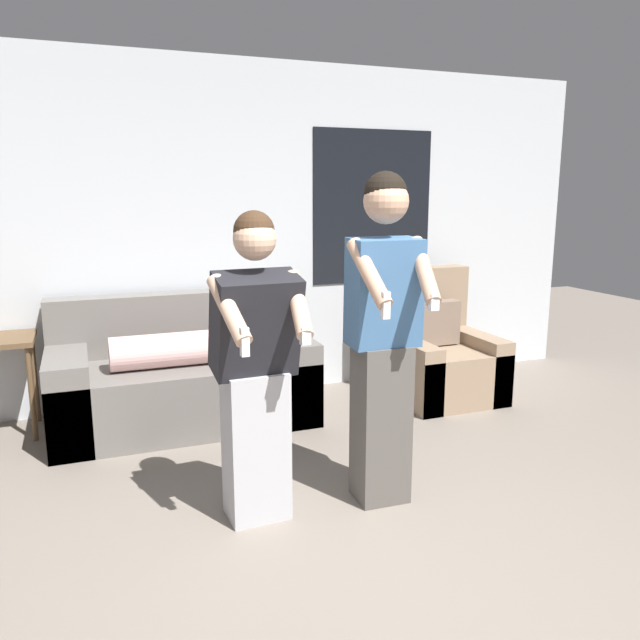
{
  "coord_description": "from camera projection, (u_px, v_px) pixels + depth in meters",
  "views": [
    {
      "loc": [
        -1.16,
        -1.79,
        1.69
      ],
      "look_at": [
        -0.04,
        1.14,
        1.04
      ],
      "focal_mm": 35.0,
      "sensor_mm": 36.0,
      "label": 1
    }
  ],
  "objects": [
    {
      "name": "person_right",
      "position": [
        383.0,
        335.0,
        3.3
      ],
      "size": [
        0.44,
        0.47,
        1.79
      ],
      "color": "#56514C",
      "rests_on": "ground_plane"
    },
    {
      "name": "wall_back",
      "position": [
        236.0,
        233.0,
        5.03
      ],
      "size": [
        6.45,
        0.07,
        2.7
      ],
      "color": "silver",
      "rests_on": "ground_plane"
    },
    {
      "name": "armchair",
      "position": [
        436.0,
        356.0,
        5.21
      ],
      "size": [
        0.81,
        0.88,
        1.05
      ],
      "color": "#937A60",
      "rests_on": "ground_plane"
    },
    {
      "name": "couch",
      "position": [
        183.0,
        378.0,
        4.6
      ],
      "size": [
        1.85,
        0.91,
        0.93
      ],
      "color": "slate",
      "rests_on": "ground_plane"
    },
    {
      "name": "person_left",
      "position": [
        256.0,
        370.0,
        3.13
      ],
      "size": [
        0.48,
        0.51,
        1.6
      ],
      "color": "#B2B2B7",
      "rests_on": "ground_plane"
    }
  ]
}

